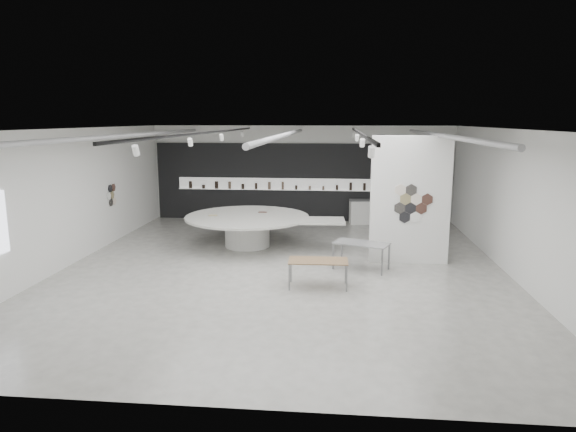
# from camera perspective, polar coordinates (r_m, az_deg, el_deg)

# --- Properties ---
(room) EXTENTS (12.02, 14.02, 3.82)m
(room) POSITION_cam_1_polar(r_m,az_deg,el_deg) (13.78, -0.97, 2.47)
(room) COLOR #AAA8A0
(room) RESTS_ON ground
(back_wall_display) EXTENTS (11.80, 0.27, 3.10)m
(back_wall_display) POSITION_cam_1_polar(r_m,az_deg,el_deg) (20.69, 1.24, 3.75)
(back_wall_display) COLOR black
(back_wall_display) RESTS_ON ground
(partition_column) EXTENTS (2.20, 0.38, 3.60)m
(partition_column) POSITION_cam_1_polar(r_m,az_deg,el_deg) (14.86, 13.39, 1.72)
(partition_column) COLOR white
(partition_column) RESTS_ON ground
(display_island) EXTENTS (5.21, 4.16, 1.02)m
(display_island) POSITION_cam_1_polar(r_m,az_deg,el_deg) (16.52, -4.27, -1.17)
(display_island) COLOR white
(display_island) RESTS_ON ground
(sample_table_wood) EXTENTS (1.46, 0.76, 0.67)m
(sample_table_wood) POSITION_cam_1_polar(r_m,az_deg,el_deg) (12.55, 3.37, -5.14)
(sample_table_wood) COLOR brown
(sample_table_wood) RESTS_ON ground
(sample_table_stone) EXTENTS (1.62, 1.21, 0.75)m
(sample_table_stone) POSITION_cam_1_polar(r_m,az_deg,el_deg) (14.10, 8.16, -3.20)
(sample_table_stone) COLOR gray
(sample_table_stone) RESTS_ON ground
(kitchen_counter) EXTENTS (1.71, 0.83, 1.30)m
(kitchen_counter) POSITION_cam_1_polar(r_m,az_deg,el_deg) (20.43, 9.15, 0.48)
(kitchen_counter) COLOR white
(kitchen_counter) RESTS_ON ground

